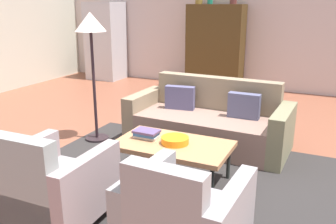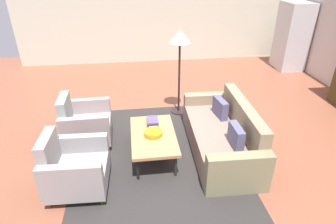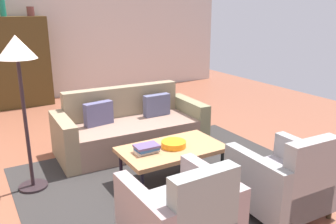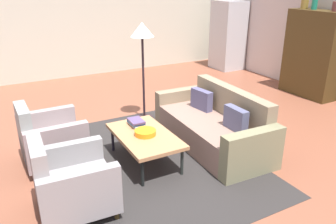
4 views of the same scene
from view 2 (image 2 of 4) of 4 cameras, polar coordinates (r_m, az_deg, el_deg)
ground_plane at (r=5.20m, az=3.36°, el=-5.27°), size 10.87×10.87×0.00m
wall_left at (r=8.93m, az=-2.05°, el=18.93°), size 0.12×8.28×2.80m
area_rug at (r=4.77m, az=-2.25°, el=-8.66°), size 3.40×2.60×0.01m
couch at (r=4.82m, az=11.31°, el=-4.73°), size 2.13×0.97×0.86m
coffee_table at (r=4.54m, az=-2.97°, el=-4.86°), size 1.20×0.70×0.42m
armchair_left at (r=5.15m, az=-16.61°, el=-2.39°), size 0.82×0.82×0.88m
armchair_right at (r=4.18m, az=-18.63°, el=-10.77°), size 0.83×0.83×0.88m
fruit_bowl at (r=4.49m, az=-2.96°, el=-4.26°), size 0.29×0.29×0.07m
book_stack at (r=4.77m, az=-3.14°, el=-1.90°), size 0.27×0.19×0.09m
refrigerator at (r=9.03m, az=23.63°, el=13.69°), size 0.80×0.73×1.85m
floor_lamp at (r=5.52m, az=2.38°, el=13.37°), size 0.40×0.40×1.72m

